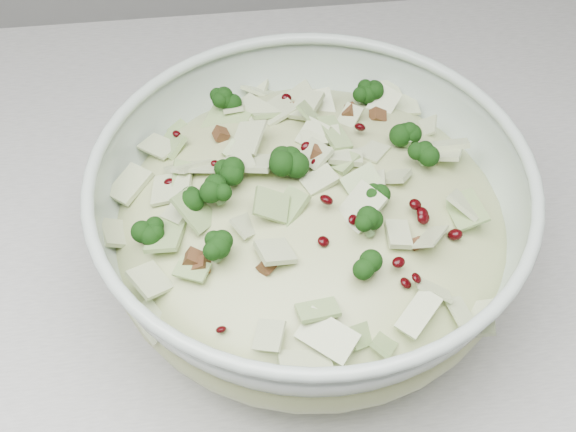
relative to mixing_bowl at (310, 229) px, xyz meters
The scene contains 3 objects.
counter 0.62m from the mixing_bowl, 17.16° to the left, with size 3.60×0.60×0.90m, color silver.
mixing_bowl is the anchor object (origin of this frame).
salad 0.02m from the mixing_bowl, 90.00° to the left, with size 0.31×0.31×0.13m.
Camera 1 is at (-0.38, 1.23, 1.43)m, focal length 50.00 mm.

